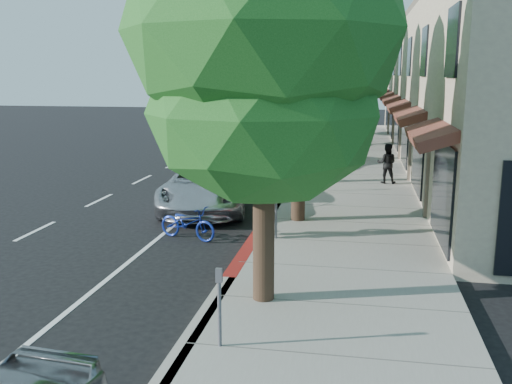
% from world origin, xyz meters
% --- Properties ---
extents(ground, '(120.00, 120.00, 0.00)m').
position_xyz_m(ground, '(0.00, 0.00, 0.00)').
color(ground, black).
rests_on(ground, ground).
extents(sidewalk, '(4.60, 56.00, 0.15)m').
position_xyz_m(sidewalk, '(2.30, 8.00, 0.07)').
color(sidewalk, gray).
rests_on(sidewalk, ground).
extents(curb, '(0.30, 56.00, 0.15)m').
position_xyz_m(curb, '(0.00, 8.00, 0.07)').
color(curb, '#9E998E').
rests_on(curb, ground).
extents(curb_red_segment, '(0.32, 4.00, 0.15)m').
position_xyz_m(curb_red_segment, '(0.00, 1.00, 0.07)').
color(curb_red_segment, maroon).
rests_on(curb_red_segment, ground).
extents(storefront_building, '(10.00, 36.00, 7.00)m').
position_xyz_m(storefront_building, '(9.60, 18.00, 3.50)').
color(storefront_building, beige).
rests_on(storefront_building, ground).
extents(street_tree_0, '(4.89, 4.89, 7.90)m').
position_xyz_m(street_tree_0, '(0.90, -2.00, 4.86)').
color(street_tree_0, black).
rests_on(street_tree_0, ground).
extents(street_tree_1, '(4.79, 4.79, 7.18)m').
position_xyz_m(street_tree_1, '(0.90, 4.00, 4.34)').
color(street_tree_1, black).
rests_on(street_tree_1, ground).
extents(street_tree_2, '(3.95, 3.95, 7.48)m').
position_xyz_m(street_tree_2, '(0.90, 10.00, 4.76)').
color(street_tree_2, black).
rests_on(street_tree_2, ground).
extents(street_tree_3, '(4.27, 4.27, 7.89)m').
position_xyz_m(street_tree_3, '(0.90, 16.00, 4.99)').
color(street_tree_3, black).
rests_on(street_tree_3, ground).
extents(street_tree_4, '(5.12, 5.12, 7.45)m').
position_xyz_m(street_tree_4, '(0.90, 22.00, 4.47)').
color(street_tree_4, black).
rests_on(street_tree_4, ground).
extents(street_tree_5, '(5.27, 5.27, 7.06)m').
position_xyz_m(street_tree_5, '(0.90, 28.00, 4.15)').
color(street_tree_5, black).
rests_on(street_tree_5, ground).
extents(cyclist, '(0.71, 0.82, 1.91)m').
position_xyz_m(cyclist, '(0.25, 2.12, 0.96)').
color(cyclist, white).
rests_on(cyclist, ground).
extents(bicycle, '(1.79, 1.10, 0.89)m').
position_xyz_m(bicycle, '(-1.80, 2.01, 0.44)').
color(bicycle, navy).
rests_on(bicycle, ground).
extents(silver_suv, '(3.30, 5.91, 1.56)m').
position_xyz_m(silver_suv, '(-2.20, 5.50, 0.78)').
color(silver_suv, '#B5B5BA').
rests_on(silver_suv, ground).
extents(dark_sedan, '(2.06, 5.27, 1.71)m').
position_xyz_m(dark_sedan, '(-0.73, 14.50, 0.85)').
color(dark_sedan, '#222427').
rests_on(dark_sedan, ground).
extents(white_pickup, '(2.48, 5.32, 1.50)m').
position_xyz_m(white_pickup, '(-0.50, 21.00, 0.75)').
color(white_pickup, silver).
rests_on(white_pickup, ground).
extents(dark_suv_far, '(2.41, 4.94, 1.62)m').
position_xyz_m(dark_suv_far, '(-1.52, 26.34, 0.81)').
color(dark_suv_far, black).
rests_on(dark_suv_far, ground).
extents(pedestrian, '(0.78, 0.63, 1.53)m').
position_xyz_m(pedestrian, '(3.65, 10.23, 0.91)').
color(pedestrian, black).
rests_on(pedestrian, sidewalk).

